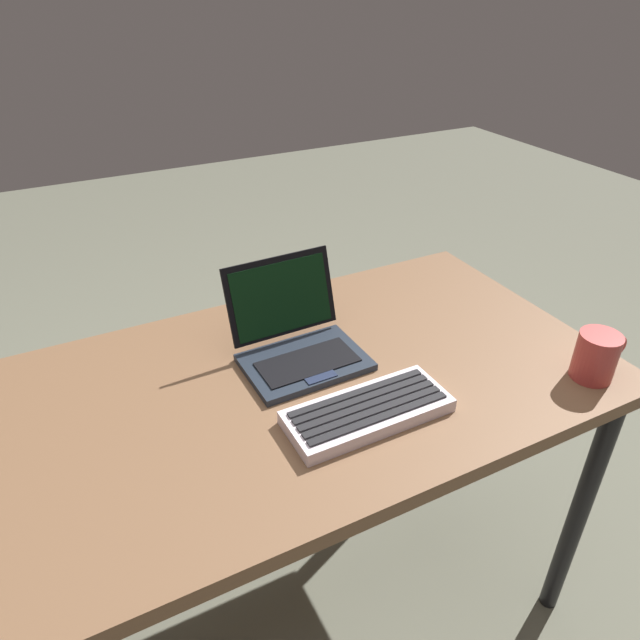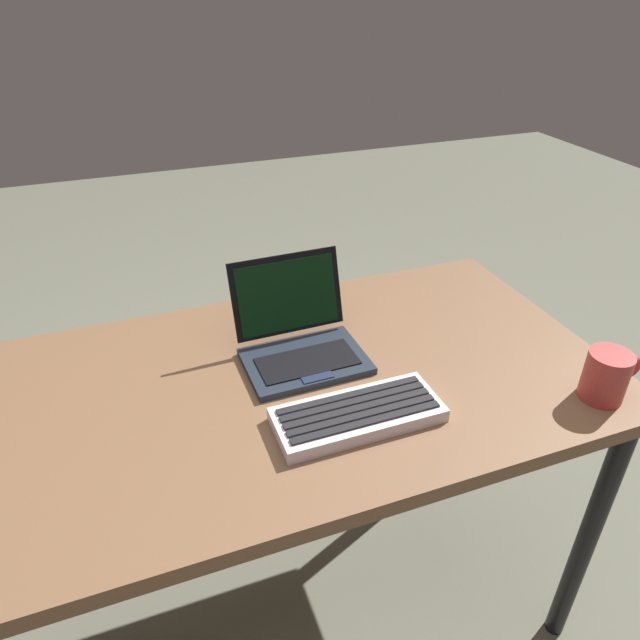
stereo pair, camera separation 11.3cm
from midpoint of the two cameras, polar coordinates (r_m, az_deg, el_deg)
name	(u,v)px [view 1 (the left image)]	position (r m, az deg, el deg)	size (l,w,h in m)	color
ground_plane	(283,611)	(1.72, -5.84, -26.99)	(8.00, 8.00, 0.00)	#676857
desk	(271,416)	(1.19, -7.64, -9.59)	(1.41, 0.70, 0.76)	brown
laptop_front	(297,341)	(1.20, -4.95, -2.20)	(0.25, 0.23, 0.19)	#1E2632
external_keyboard	(368,411)	(1.06, 1.72, -9.15)	(0.31, 0.13, 0.03)	silver
coffee_mug	(597,356)	(1.24, 23.52, -3.38)	(0.12, 0.08, 0.10)	#B53A37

